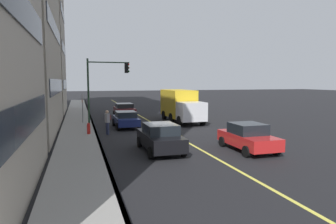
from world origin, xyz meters
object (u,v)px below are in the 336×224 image
Objects in this scene: car_black at (160,137)px; pedestrian_with_backpack at (108,120)px; truck_yellow at (181,105)px; car_red at (248,137)px; car_maroon at (124,110)px; traffic_light_mast at (104,80)px; street_sign_post at (82,107)px; car_navy at (126,119)px; fire_hydrant at (89,129)px.

car_black is 2.41× the size of pedestrian_with_backpack.
car_red is at bearing 178.42° from truck_yellow.
car_maroon is 0.77× the size of traffic_light_mast.
pedestrian_with_backpack is 0.66× the size of street_sign_post.
truck_yellow is 2.63× the size of street_sign_post.
car_black is at bearing -176.95° from car_navy.
car_navy is 4.38× the size of fire_hydrant.
street_sign_post is (5.85, 1.66, 0.54)m from pedestrian_with_backpack.
car_red is 15.91m from street_sign_post.
car_black is 4.56× the size of fire_hydrant.
car_red is at bearing -146.85° from street_sign_post.
fire_hydrant is (-0.26, 1.36, -0.58)m from pedestrian_with_backpack.
traffic_light_mast is at bearing 29.88° from car_red.
fire_hydrant is (-10.32, 4.06, -0.32)m from car_maroon.
traffic_light_mast is (11.91, 6.84, 3.18)m from car_red.
pedestrian_with_backpack is at bearing 43.31° from car_red.
traffic_light_mast is (10.73, 2.08, 3.15)m from car_black.
street_sign_post reaches higher than fire_hydrant.
traffic_light_mast is at bearing 94.40° from truck_yellow.
traffic_light_mast is (-0.55, 7.18, 2.35)m from truck_yellow.
car_black reaches higher than car_maroon.
car_maroon is 4.72× the size of fire_hydrant.
car_navy is at bearing 110.46° from truck_yellow.
street_sign_post is at bearing 2.86° from fire_hydrant.
street_sign_post is at bearing 52.91° from traffic_light_mast.
pedestrian_with_backpack is 5.32m from traffic_light_mast.
truck_yellow is (2.09, -5.60, 0.88)m from car_navy.
car_maroon is at bearing 13.86° from car_red.
fire_hydrant is (7.20, 8.38, -0.30)m from car_red.
truck_yellow is at bearing -69.54° from car_navy.
street_sign_post is 6.22m from fire_hydrant.
pedestrian_with_backpack reaches higher than car_black.
truck_yellow is 7.58m from traffic_light_mast.
truck_yellow is at bearing -58.91° from fire_hydrant.
traffic_light_mast reaches higher than truck_yellow.
street_sign_post is 2.85× the size of fire_hydrant.
pedestrian_with_backpack reaches higher than car_navy.
fire_hydrant is at bearing 158.52° from car_maroon.
car_red reaches higher than car_maroon.
traffic_light_mast is (-5.61, 2.52, 3.16)m from car_maroon.
car_navy is 4.60m from street_sign_post.
traffic_light_mast is at bearing -2.40° from pedestrian_with_backpack.
pedestrian_with_backpack is 0.31× the size of traffic_light_mast.
truck_yellow is 7.49× the size of fire_hydrant.
pedestrian_with_backpack reaches higher than fire_hydrant.
truck_yellow is 9.07m from street_sign_post.
car_maroon is at bearing -46.03° from street_sign_post.
truck_yellow reaches higher than pedestrian_with_backpack.
car_navy is at bearing 3.05° from car_black.
pedestrian_with_backpack reaches higher than car_maroon.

